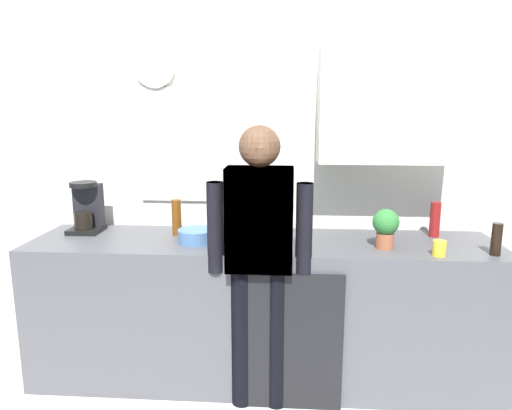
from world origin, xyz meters
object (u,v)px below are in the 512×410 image
Objects in this scene: bottle_dark_sauce at (496,239)px; coffee_maker at (87,209)px; person_at_sink at (259,246)px; bottle_green_wine at (245,212)px; mixing_bowl at (196,236)px; cup_yellow_cup at (439,248)px; person_guest at (259,246)px; potted_plant at (386,226)px; dish_soap at (261,232)px; bottle_red_vinegar at (435,219)px; bottle_clear_soda at (267,226)px; bottle_amber_beer at (177,217)px.

coffee_maker is at bearing 171.96° from bottle_dark_sauce.
person_at_sink reaches higher than bottle_dark_sauce.
bottle_green_wine is 1.36× the size of mixing_bowl.
cup_yellow_cup is 0.98m from person_guest.
coffee_maker is 1.43× the size of potted_plant.
person_guest is (0.00, -0.22, -0.02)m from dish_soap.
potted_plant reaches higher than cup_yellow_cup.
bottle_red_vinegar is (2.22, 0.02, -0.04)m from coffee_maker.
person_at_sink is at bearing -156.05° from bottle_red_vinegar.
cup_yellow_cup is at bearing 165.05° from person_guest.
bottle_green_wine is at bearing -1.51° from coffee_maker.
dish_soap is (-0.71, 0.02, -0.05)m from potted_plant.
person_at_sink reaches higher than bottle_red_vinegar.
mixing_bowl is 0.46m from person_guest.
cup_yellow_cup is (1.09, -0.35, -0.11)m from bottle_green_wine.
bottle_clear_soda is 0.17× the size of person_guest.
dish_soap is 0.11× the size of person_at_sink.
coffee_maker reaches higher than bottle_amber_beer.
dish_soap is (-1.07, -0.26, -0.03)m from bottle_red_vinegar.
bottle_red_vinegar is at bearing 77.29° from cup_yellow_cup.
person_guest is (0.39, -0.24, 0.01)m from mixing_bowl.
bottle_amber_beer is 0.57m from dish_soap.
bottle_dark_sauce is 0.78× the size of potted_plant.
potted_plant reaches higher than bottle_dark_sauce.
bottle_green_wine is 1.67× the size of dish_soap.
person_at_sink is at bearing -31.16° from mixing_bowl.
coffee_maker reaches higher than potted_plant.
bottle_dark_sauce is 1.29m from person_guest.
bottle_clear_soda is 3.29× the size of cup_yellow_cup.
person_guest is (-0.98, -0.07, 0.01)m from cup_yellow_cup.
bottle_green_wine is (-1.41, 0.32, 0.06)m from bottle_dark_sauce.
bottle_dark_sauce is 0.82× the size of bottle_red_vinegar.
potted_plant is at bearing -8.96° from bottle_amber_beer.
bottle_clear_soda is at bearing -71.53° from dish_soap.
bottle_amber_beer reaches higher than dish_soap.
dish_soap is (0.55, -0.17, -0.04)m from bottle_amber_beer.
mixing_bowl is (-1.37, 0.17, -0.00)m from cup_yellow_cup.
bottle_clear_soda is at bearing -26.02° from bottle_amber_beer.
bottle_dark_sauce reaches higher than mixing_bowl.
bottle_dark_sauce is 1.30m from dish_soap.
coffee_maker is at bearing -179.37° from bottle_red_vinegar.
mixing_bowl is at bearing -15.56° from coffee_maker.
person_guest is (0.00, 0.00, 0.00)m from person_at_sink.
mixing_bowl is at bearing 177.04° from dish_soap.
bottle_dark_sauce is 0.32m from cup_yellow_cup.
coffee_maker is 0.21× the size of person_guest.
person_guest reaches higher than bottle_amber_beer.
coffee_maker is at bearing 169.91° from cup_yellow_cup.
person_at_sink is at bearing -35.60° from bottle_amber_beer.
cup_yellow_cup is at bearing -24.77° from potted_plant.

